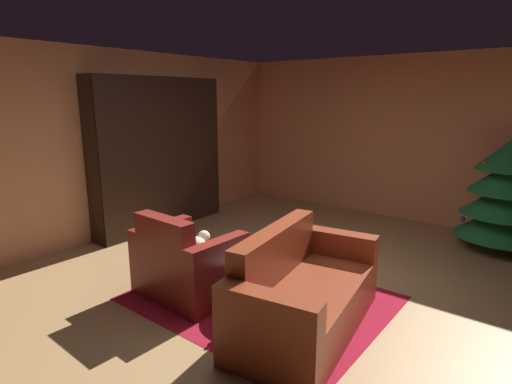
% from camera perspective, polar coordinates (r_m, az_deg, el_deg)
% --- Properties ---
extents(ground_plane, '(8.16, 8.16, 0.00)m').
position_cam_1_polar(ground_plane, '(4.32, 4.27, -14.01)').
color(ground_plane, '#A87E4F').
extents(wall_back, '(6.11, 0.06, 2.60)m').
position_cam_1_polar(wall_back, '(7.00, 20.46, 6.86)').
color(wall_back, tan).
rests_on(wall_back, ground).
extents(wall_left, '(0.06, 6.92, 2.60)m').
position_cam_1_polar(wall_left, '(6.10, -19.95, 6.08)').
color(wall_left, tan).
rests_on(wall_left, ground).
extents(area_rug, '(2.35, 1.89, 0.01)m').
position_cam_1_polar(area_rug, '(4.24, 0.71, -14.45)').
color(area_rug, maroon).
rests_on(area_rug, ground).
extents(bookshelf_unit, '(0.35, 2.18, 2.24)m').
position_cam_1_polar(bookshelf_unit, '(6.41, -12.16, 4.95)').
color(bookshelf_unit, black).
rests_on(bookshelf_unit, ground).
extents(armchair_red, '(1.01, 0.76, 0.87)m').
position_cam_1_polar(armchair_red, '(4.25, -9.61, -9.99)').
color(armchair_red, maroon).
rests_on(armchair_red, ground).
extents(couch_red, '(1.05, 1.78, 0.86)m').
position_cam_1_polar(couch_red, '(3.67, 6.45, -13.96)').
color(couch_red, maroon).
rests_on(couch_red, ground).
extents(coffee_table, '(0.70, 0.70, 0.41)m').
position_cam_1_polar(coffee_table, '(3.97, 1.70, -10.58)').
color(coffee_table, black).
rests_on(coffee_table, ground).
extents(book_stack_on_table, '(0.20, 0.16, 0.09)m').
position_cam_1_polar(book_stack_on_table, '(3.90, 1.88, -9.75)').
color(book_stack_on_table, gray).
rests_on(book_stack_on_table, coffee_table).
extents(bottle_on_table, '(0.08, 0.08, 0.26)m').
position_cam_1_polar(bottle_on_table, '(3.75, 0.63, -9.73)').
color(bottle_on_table, '#13571E').
rests_on(bottle_on_table, coffee_table).
extents(decorated_tree, '(1.13, 1.13, 1.45)m').
position_cam_1_polar(decorated_tree, '(6.17, 31.26, -0.36)').
color(decorated_tree, brown).
rests_on(decorated_tree, ground).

